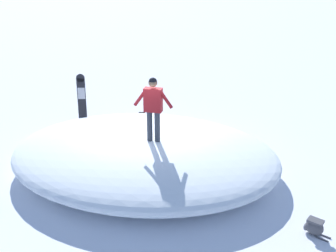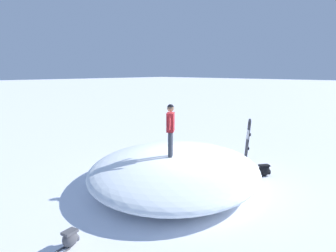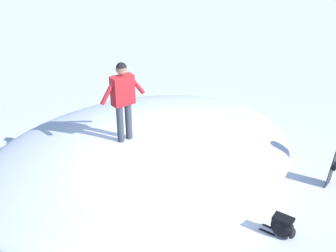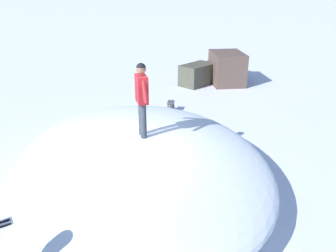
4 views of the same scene
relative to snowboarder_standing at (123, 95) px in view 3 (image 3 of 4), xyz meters
name	(u,v)px [view 3 (image 3 of 4)]	position (x,y,z in m)	size (l,w,h in m)	color
ground	(161,184)	(0.24, 0.74, -1.98)	(240.00, 240.00, 0.00)	white
snow_mound	(141,157)	(-0.10, 0.31, -1.49)	(7.15, 5.53, 0.98)	white
snowboarder_standing	(123,95)	(0.00, 0.00, 0.00)	(0.68, 0.85, 1.68)	#333842
backpack_far	(283,226)	(1.77, 2.95, -1.76)	(0.52, 0.63, 0.42)	black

